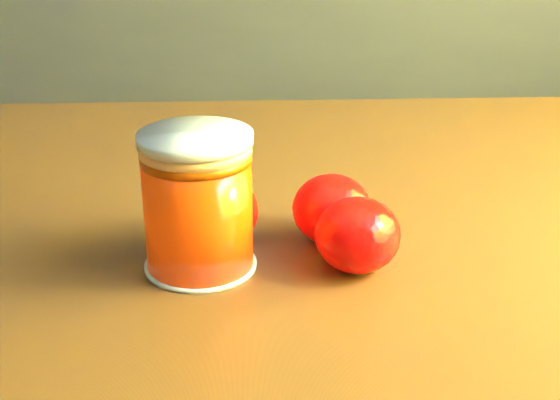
{
  "coord_description": "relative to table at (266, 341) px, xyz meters",
  "views": [
    {
      "loc": [
        0.92,
        -0.4,
        1.06
      ],
      "look_at": [
        0.88,
        0.1,
        0.84
      ],
      "focal_mm": 50.0,
      "sensor_mm": 36.0,
      "label": 1
    }
  ],
  "objects": [
    {
      "name": "table",
      "position": [
        0.0,
        0.0,
        0.0
      ],
      "size": [
        1.13,
        0.85,
        0.79
      ],
      "rotation": [
        0.0,
        0.0,
        0.11
      ],
      "color": "brown",
      "rests_on": "ground"
    },
    {
      "name": "orange_extra",
      "position": [
        0.07,
        -0.05,
        0.13
      ],
      "size": [
        0.08,
        0.08,
        0.05
      ],
      "primitive_type": "ellipsoid",
      "rotation": [
        0.0,
        0.0,
        0.33
      ],
      "color": "#FF0E05",
      "rests_on": "table"
    },
    {
      "name": "juice_glass",
      "position": [
        -0.04,
        -0.06,
        0.15
      ],
      "size": [
        0.08,
        0.08,
        0.1
      ],
      "rotation": [
        0.0,
        0.0,
        -0.32
      ],
      "color": "#EE3704",
      "rests_on": "table"
    },
    {
      "name": "orange_back",
      "position": [
        -0.03,
        -0.03,
        0.13
      ],
      "size": [
        0.07,
        0.07,
        0.06
      ],
      "primitive_type": "ellipsoid",
      "rotation": [
        0.0,
        0.0,
        0.12
      ],
      "color": "#FF0E05",
      "rests_on": "table"
    },
    {
      "name": "orange_front",
      "position": [
        0.05,
        -0.01,
        0.13
      ],
      "size": [
        0.08,
        0.08,
        0.05
      ],
      "primitive_type": "ellipsoid",
      "rotation": [
        0.0,
        0.0,
        -0.39
      ],
      "color": "#FF0E05",
      "rests_on": "table"
    }
  ]
}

